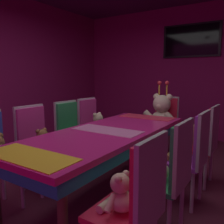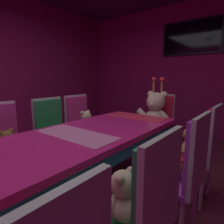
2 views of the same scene
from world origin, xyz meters
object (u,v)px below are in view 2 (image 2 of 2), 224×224
king_teddy_bear (155,113)px  chair_left_2 (52,128)px  chair_left_1 (1,140)px  chair_right_3 (205,145)px  chair_right_2 (187,165)px  teddy_right_3 (189,143)px  throne_chair (160,118)px  wall_tv (191,37)px  chair_right_1 (146,207)px  teddy_right_2 (168,161)px  chair_left_3 (80,121)px  teddy_right_1 (122,198)px  banquet_table (76,144)px  teddy_left_1 (8,145)px  teddy_left_3 (87,123)px

king_teddy_bear → chair_left_2: bearing=-33.0°
chair_left_1 → chair_right_3: 2.06m
chair_right_2 → king_teddy_bear: bearing=-55.8°
teddy_right_3 → throne_chair: (-0.72, 0.87, 0.01)m
chair_left_1 → king_teddy_bear: bearing=65.8°
chair_right_2 → teddy_right_3: (-0.15, 0.57, -0.01)m
chair_left_2 → wall_tv: wall_tv is taller
chair_right_1 → wall_tv: size_ratio=0.84×
chair_left_1 → chair_left_2: size_ratio=1.00×
teddy_right_2 → king_teddy_bear: size_ratio=0.41×
chair_left_3 → teddy_right_3: size_ratio=3.19×
chair_right_1 → chair_right_2: same height
teddy_right_1 → king_teddy_bear: (-0.70, 1.87, 0.13)m
chair_right_1 → chair_left_1: bearing=0.1°
banquet_table → chair_left_1: bearing=-160.8°
teddy_left_1 → king_teddy_bear: size_ratio=0.36×
chair_right_1 → chair_right_3: 1.16m
teddy_right_3 → chair_left_2: bearing=20.1°
chair_right_2 → wall_tv: wall_tv is taller
chair_left_1 → teddy_right_3: size_ratio=3.19×
chair_left_1 → chair_right_1: 1.69m
chair_left_2 → teddy_left_3: bearing=78.0°
chair_right_2 → teddy_right_2: size_ratio=3.05×
teddy_left_1 → chair_right_1: (1.54, 0.00, 0.02)m
chair_left_3 → king_teddy_bear: bearing=41.3°
chair_right_2 → throne_chair: 1.67m
teddy_left_1 → chair_right_3: bearing=36.8°
chair_left_2 → king_teddy_bear: size_ratio=1.25×
banquet_table → king_teddy_bear: 1.58m
teddy_right_2 → wall_tv: size_ratio=0.28×
chair_left_1 → teddy_left_1: chair_left_1 is taller
teddy_right_2 → teddy_left_1: bearing=22.9°
teddy_right_1 → king_teddy_bear: 2.00m
teddy_right_2 → chair_right_3: bearing=-104.1°
wall_tv → chair_right_3: bearing=-68.9°
chair_left_1 → teddy_right_3: (1.56, 1.16, -0.01)m
king_teddy_bear → banquet_table: bearing=-0.0°
teddy_left_3 → king_teddy_bear: 1.05m
chair_right_1 → wall_tv: wall_tv is taller
teddy_left_1 → chair_left_3: size_ratio=0.29×
chair_right_3 → chair_left_3: bearing=1.8°
teddy_right_3 → chair_left_3: bearing=2.0°
throne_chair → king_teddy_bear: (0.00, -0.16, 0.11)m
teddy_right_2 → teddy_right_3: size_ratio=1.05×
banquet_table → chair_left_3: (-0.86, 0.82, -0.06)m
chair_right_2 → teddy_left_1: bearing=21.0°
teddy_left_1 → throne_chair: (0.70, 2.03, 0.02)m
teddy_left_1 → chair_left_3: bearing=98.5°
chair_left_1 → teddy_right_2: chair_left_1 is taller
chair_left_3 → throne_chair: size_ratio=1.00×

